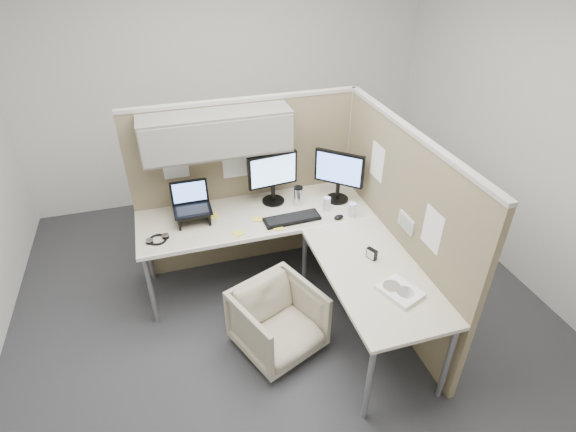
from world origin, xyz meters
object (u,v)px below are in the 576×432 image
object	(u,v)px
office_chair	(278,319)
monitor_left	(273,174)
desk	(295,241)
keyboard	(292,219)

from	to	relation	value
office_chair	monitor_left	bearing A→B (deg)	54.08
desk	office_chair	size ratio (longest dim) A/B	3.33
monitor_left	keyboard	size ratio (longest dim) A/B	0.98
keyboard	office_chair	bearing A→B (deg)	-117.86
office_chair	monitor_left	world-z (taller)	monitor_left
desk	monitor_left	xyz separation A→B (m)	(-0.03, 0.56, 0.32)
keyboard	monitor_left	bearing A→B (deg)	100.10
desk	office_chair	xyz separation A→B (m)	(-0.27, -0.42, -0.39)
desk	office_chair	world-z (taller)	desk
monitor_left	keyboard	distance (m)	0.43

